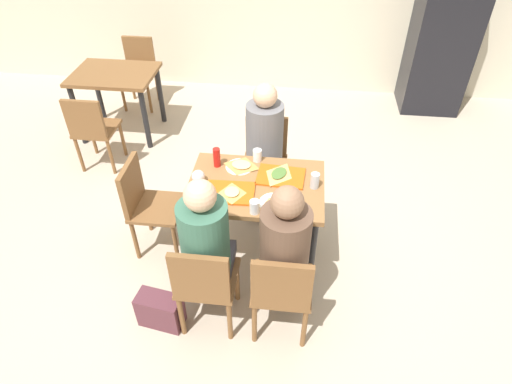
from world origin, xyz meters
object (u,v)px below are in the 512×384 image
Objects in this scene: chair_far_side at (265,156)px; chair_near_right at (282,289)px; pizza_slice_d at (275,204)px; chair_near_left at (205,282)px; plastic_cup_a at (257,155)px; tray_red_far at (281,176)px; paper_plate_near_edge at (274,203)px; background_table at (116,83)px; handbag at (160,310)px; condiment_bottle at (217,157)px; person_in_red at (206,241)px; paper_plate_center at (240,167)px; foil_bundle at (198,176)px; background_chair_far at (139,67)px; soda_can at (315,181)px; main_table at (256,196)px; chair_left_end at (146,201)px; person_far_side at (264,141)px; pizza_slice_a at (232,192)px; background_chair_near at (92,128)px; plastic_cup_b at (255,207)px; pizza_slice_c at (241,165)px; tray_red_near at (230,192)px; pizza_slice_b at (279,174)px; person_in_brown_jacket at (285,247)px; drink_fridge at (444,33)px.

chair_near_right is at bearing -80.29° from chair_far_side.
pizza_slice_d is at bearing -80.71° from chair_far_side.
chair_near_right is (0.51, 0.00, 0.00)m from chair_near_left.
plastic_cup_a is (-0.28, 1.05, 0.31)m from chair_near_right.
tray_red_far is at bearing 95.12° from chair_near_right.
paper_plate_near_edge reaches higher than background_table.
chair_near_right is at bearing 1.07° from handbag.
condiment_bottle is (-0.49, 0.40, 0.08)m from paper_plate_near_edge.
person_in_red reaches higher than paper_plate_center.
background_chair_far is (-1.35, 2.52, -0.31)m from foil_bundle.
chair_near_right is at bearing -103.17° from soda_can.
paper_plate_near_edge is 0.54m from plastic_cup_a.
soda_can is at bearing -19.52° from tray_red_far.
chair_far_side is at bearing 90.00° from main_table.
chair_left_end reaches higher than pizza_slice_d.
chair_left_end is 3.93× the size of pizza_slice_d.
person_in_red is at bearing -63.80° from background_chair_far.
person_far_side reaches higher than pizza_slice_a.
chair_near_right is at bearing -41.09° from background_chair_near.
background_table is at bearing 131.10° from plastic_cup_b.
pizza_slice_c is 1.12× the size of pizza_slice_d.
chair_near_left is 0.68m from tray_red_near.
chair_near_right reaches higher than pizza_slice_b.
paper_plate_near_edge is at bearing -142.27° from soda_can.
tray_red_near is at bearing 80.92° from person_in_red.
soda_can is (0.43, -0.59, 0.07)m from person_far_side.
chair_left_end is 0.81m from paper_plate_center.
person_in_brown_jacket is (0.51, 0.00, 0.00)m from person_in_red.
person_in_red is 0.81m from condiment_bottle.
background_chair_far is at bearing 125.33° from paper_plate_center.
pizza_slice_a is at bearing -49.62° from background_table.
tray_red_far is at bearing 36.68° from pizza_slice_a.
chair_near_right is 0.58m from plastic_cup_b.
person_far_side reaches higher than paper_plate_near_edge.
tray_red_far is 3.25m from drink_fridge.
condiment_bottle is (0.56, 0.20, 0.34)m from chair_left_end.
plastic_cup_b is at bearing -48.90° from background_table.
background_chair_near is (-1.78, 0.29, 0.00)m from chair_far_side.
person_in_red reaches higher than tray_red_near.
pizza_slice_c reaches higher than tray_red_far.
chair_left_end is at bearing -145.88° from person_far_side.
main_table is 1.14× the size of background_table.
tray_red_near is at bearing -94.48° from paper_plate_center.
person_in_brown_jacket is 10.30× the size of soda_can.
person_in_brown_jacket is 1.00× the size of person_far_side.
chair_far_side is 3.85× the size of paper_plate_center.
person_far_side reaches higher than pizza_slice_b.
plastic_cup_a is (-0.20, 0.20, 0.04)m from tray_red_far.
person_in_red is (-0.26, -1.35, 0.25)m from chair_far_side.
plastic_cup_b is (0.17, -0.51, 0.03)m from pizza_slice_c.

